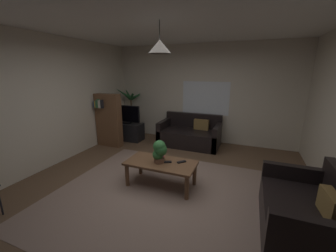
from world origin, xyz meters
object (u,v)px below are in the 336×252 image
book_on_table_2 (160,157)px  remote_on_table_1 (167,162)px  remote_on_table_0 (182,162)px  couch_right_side (305,215)px  tv (126,114)px  book_on_table_1 (160,158)px  couch_under_window (190,135)px  book_on_table_0 (160,159)px  bookshelf_corner (108,120)px  tv_stand (128,131)px  coffee_table (161,166)px  pendant_lamp (160,47)px  potted_palm_corner (131,112)px  potted_plant_on_table (159,150)px

book_on_table_2 → remote_on_table_1: size_ratio=0.71×
remote_on_table_0 → couch_right_side: bearing=27.4°
couch_right_side → remote_on_table_0: couch_right_side is taller
couch_right_side → tv: 4.68m
book_on_table_1 → book_on_table_2: size_ratio=1.38×
book_on_table_1 → remote_on_table_0: size_ratio=0.98×
couch_under_window → book_on_table_0: bearing=-88.6°
couch_right_side → bookshelf_corner: size_ratio=0.96×
tv_stand → remote_on_table_1: bearing=-43.7°
remote_on_table_0 → couch_under_window: bearing=145.4°
book_on_table_0 → remote_on_table_1: size_ratio=0.72×
coffee_table → bookshelf_corner: size_ratio=0.86×
tv_stand → pendant_lamp: pendant_lamp is taller
bookshelf_corner → book_on_table_1: bearing=-31.7°
coffee_table → pendant_lamp: 1.95m
book_on_table_0 → potted_palm_corner: potted_palm_corner is taller
book_on_table_1 → pendant_lamp: pendant_lamp is taller
book_on_table_1 → bookshelf_corner: bearing=148.3°
couch_right_side → book_on_table_0: bearing=-102.6°
book_on_table_2 → potted_palm_corner: size_ratio=0.08×
book_on_table_2 → tv: tv is taller
remote_on_table_1 → book_on_table_1: bearing=40.4°
tv → potted_palm_corner: potted_palm_corner is taller
remote_on_table_1 → pendant_lamp: bearing=72.3°
coffee_table → tv_stand: size_ratio=1.34×
remote_on_table_0 → remote_on_table_1: same height
pendant_lamp → remote_on_table_0: bearing=18.5°
couch_right_side → potted_plant_on_table: (-2.11, 0.38, 0.39)m
book_on_table_1 → remote_on_table_1: 0.18m
bookshelf_corner → coffee_table: bearing=-32.7°
couch_right_side → bookshelf_corner: (-4.21, 1.75, 0.44)m
remote_on_table_1 → bookshelf_corner: (-2.23, 1.35, 0.26)m
potted_plant_on_table → tv: (-1.92, 1.96, 0.11)m
book_on_table_0 → tv_stand: 2.66m
book_on_table_1 → potted_palm_corner: bearing=130.4°
tv → book_on_table_2: bearing=-44.6°
remote_on_table_0 → remote_on_table_1: (-0.23, -0.10, 0.00)m
book_on_table_1 → tv_stand: size_ratio=0.17×
pendant_lamp → tv: bearing=134.9°
remote_on_table_0 → potted_palm_corner: potted_palm_corner is taller
tv_stand → tv: (0.00, -0.02, 0.52)m
book_on_table_0 → tv_stand: (-1.88, 1.87, -0.21)m
remote_on_table_0 → bookshelf_corner: size_ratio=0.11×
coffee_table → potted_plant_on_table: potted_plant_on_table is taller
remote_on_table_0 → remote_on_table_1: 0.25m
book_on_table_2 → bookshelf_corner: (-2.06, 1.27, 0.21)m
couch_right_side → book_on_table_2: (-2.15, 0.48, 0.23)m
book_on_table_1 → tv_stand: (-1.88, 1.88, -0.23)m
couch_under_window → coffee_table: bearing=-87.2°
remote_on_table_1 → couch_right_side: bearing=-127.2°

